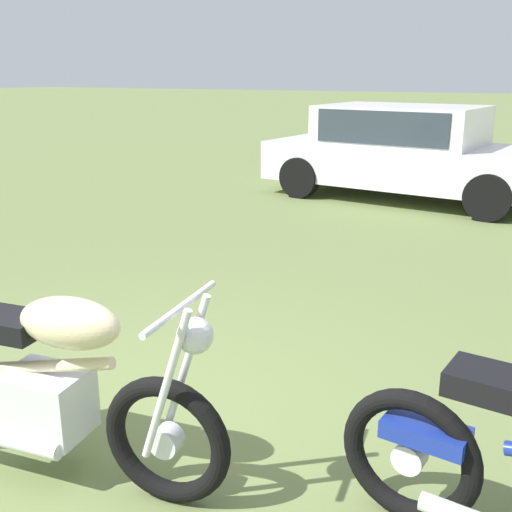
# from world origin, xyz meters

# --- Properties ---
(ground_plane) EXTENTS (120.00, 120.00, 0.00)m
(ground_plane) POSITION_xyz_m (0.00, 0.00, 0.00)
(ground_plane) COLOR olive
(motorcycle_cream) EXTENTS (1.98, 0.67, 1.02)m
(motorcycle_cream) POSITION_xyz_m (-0.08, -0.14, 0.48)
(motorcycle_cream) COLOR black
(motorcycle_cream) RESTS_ON ground
(car_white) EXTENTS (4.49, 2.37, 1.43)m
(car_white) POSITION_xyz_m (-0.24, 7.61, 0.80)
(car_white) COLOR silver
(car_white) RESTS_ON ground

